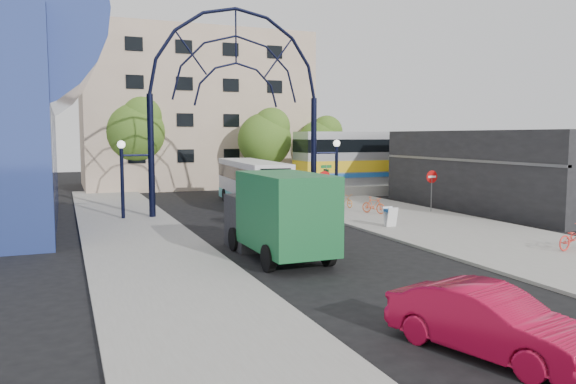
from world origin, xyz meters
name	(u,v)px	position (x,y,z in m)	size (l,w,h in m)	color
ground	(347,263)	(0.00, 0.00, 0.00)	(120.00, 120.00, 0.00)	black
sidewalk_east	(454,231)	(8.00, 4.00, 0.06)	(8.00, 56.00, 0.12)	gray
plaza_west	(145,245)	(-6.50, 6.00, 0.06)	(5.00, 50.00, 0.12)	gray
gateway_arch	(236,69)	(0.00, 14.00, 8.56)	(13.64, 0.44, 12.10)	black
stop_sign	(324,181)	(4.80, 12.00, 1.99)	(0.80, 0.07, 2.50)	slate
do_not_enter_sign	(432,181)	(11.00, 10.00, 1.98)	(0.76, 0.07, 2.48)	slate
street_name_sign	(326,178)	(5.20, 12.60, 2.13)	(0.70, 0.70, 2.80)	slate
sandwich_board	(390,214)	(5.60, 5.98, 0.74)	(0.55, 0.61, 0.99)	white
commercial_block_east	(497,170)	(16.00, 10.00, 2.50)	(6.00, 16.00, 5.00)	black
apartment_block	(193,111)	(2.00, 34.97, 7.00)	(20.00, 12.10, 14.00)	tan
train_platform	(433,186)	(20.00, 22.00, 0.40)	(32.00, 5.00, 0.80)	gray
train_car	(434,157)	(20.00, 22.00, 2.90)	(25.10, 3.05, 4.20)	#B7B7BC
tree_north_a	(266,137)	(6.12, 25.93, 4.61)	(4.48, 4.48, 7.00)	#382314
tree_north_b	(136,129)	(-3.88, 29.93, 5.27)	(5.12, 5.12, 8.00)	#382314
tree_north_c	(322,140)	(12.12, 27.93, 4.28)	(4.16, 4.16, 6.50)	#382314
city_bus	(252,183)	(1.99, 17.22, 1.58)	(3.23, 11.15, 3.02)	silver
green_truck	(277,215)	(-2.04, 1.88, 1.65)	(2.63, 6.58, 3.30)	black
black_suv	(267,215)	(0.01, 8.72, 0.67)	(2.22, 4.80, 1.34)	black
red_sedan	(489,321)	(-1.29, -8.86, 0.74)	(1.56, 4.48, 1.48)	#A60A2D
bike_near_a	(345,201)	(7.09, 13.72, 0.54)	(0.56, 1.61, 0.85)	orange
bike_near_b	(374,205)	(7.31, 10.51, 0.61)	(0.46, 1.62, 0.97)	#EC5C2F
bike_far_a	(574,237)	(9.35, -1.72, 0.62)	(0.66, 1.90, 1.00)	red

